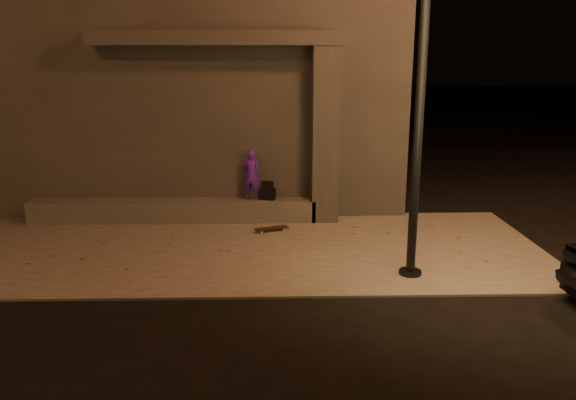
{
  "coord_description": "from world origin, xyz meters",
  "views": [
    {
      "loc": [
        0.64,
        -7.76,
        3.45
      ],
      "look_at": [
        0.88,
        2.0,
        0.93
      ],
      "focal_mm": 35.0,
      "sensor_mm": 36.0,
      "label": 1
    }
  ],
  "objects_px": {
    "column": "(325,136)",
    "backpack": "(267,193)",
    "skateboard": "(272,228)",
    "street_lamp_0": "(424,29)",
    "skateboarder": "(251,175)"
  },
  "relations": [
    {
      "from": "skateboard",
      "to": "street_lamp_0",
      "type": "relative_size",
      "value": 0.1
    },
    {
      "from": "skateboard",
      "to": "backpack",
      "type": "bearing_deg",
      "value": 75.84
    },
    {
      "from": "column",
      "to": "backpack",
      "type": "height_order",
      "value": "column"
    },
    {
      "from": "street_lamp_0",
      "to": "skateboarder",
      "type": "bearing_deg",
      "value": 130.23
    },
    {
      "from": "skateboarder",
      "to": "skateboard",
      "type": "distance_m",
      "value": 1.3
    },
    {
      "from": "skateboarder",
      "to": "street_lamp_0",
      "type": "xyz_separation_m",
      "value": [
        2.65,
        -3.13,
        2.8
      ]
    },
    {
      "from": "backpack",
      "to": "column",
      "type": "bearing_deg",
      "value": 19.41
    },
    {
      "from": "column",
      "to": "skateboarder",
      "type": "distance_m",
      "value": 1.74
    },
    {
      "from": "column",
      "to": "skateboard",
      "type": "relative_size",
      "value": 5.15
    },
    {
      "from": "column",
      "to": "street_lamp_0",
      "type": "bearing_deg",
      "value": -70.44
    },
    {
      "from": "street_lamp_0",
      "to": "backpack",
      "type": "bearing_deg",
      "value": 126.49
    },
    {
      "from": "backpack",
      "to": "skateboard",
      "type": "height_order",
      "value": "backpack"
    },
    {
      "from": "column",
      "to": "backpack",
      "type": "relative_size",
      "value": 8.62
    },
    {
      "from": "skateboarder",
      "to": "backpack",
      "type": "distance_m",
      "value": 0.51
    },
    {
      "from": "backpack",
      "to": "skateboard",
      "type": "distance_m",
      "value": 0.98
    }
  ]
}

